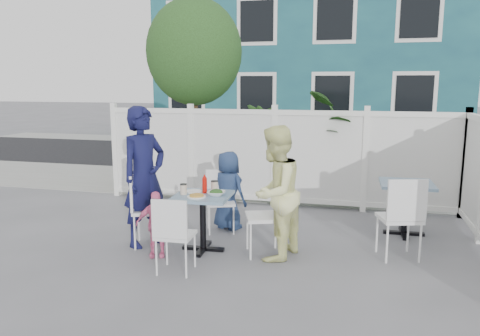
% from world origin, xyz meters
% --- Properties ---
extents(ground, '(80.00, 80.00, 0.00)m').
position_xyz_m(ground, '(0.00, 0.00, 0.00)').
color(ground, slate).
extents(near_sidewalk, '(24.00, 2.60, 0.01)m').
position_xyz_m(near_sidewalk, '(0.00, 3.80, 0.01)').
color(near_sidewalk, gray).
rests_on(near_sidewalk, ground).
extents(street, '(24.00, 5.00, 0.01)m').
position_xyz_m(street, '(0.00, 7.50, 0.00)').
color(street, black).
rests_on(street, ground).
extents(far_sidewalk, '(24.00, 1.60, 0.01)m').
position_xyz_m(far_sidewalk, '(0.00, 10.60, 0.01)').
color(far_sidewalk, gray).
rests_on(far_sidewalk, ground).
extents(building, '(11.00, 6.00, 6.00)m').
position_xyz_m(building, '(-0.50, 14.00, 3.00)').
color(building, '#194859').
rests_on(building, ground).
extents(fence_back, '(5.86, 0.08, 1.60)m').
position_xyz_m(fence_back, '(0.10, 2.40, 0.78)').
color(fence_back, white).
rests_on(fence_back, ground).
extents(tree, '(1.80, 1.62, 3.59)m').
position_xyz_m(tree, '(-1.60, 3.30, 2.59)').
color(tree, '#382316').
rests_on(tree, ground).
extents(utility_cabinet, '(0.73, 0.56, 1.27)m').
position_xyz_m(utility_cabinet, '(-2.28, 4.00, 0.64)').
color(utility_cabinet, gold).
rests_on(utility_cabinet, ground).
extents(potted_shrub_a, '(1.02, 1.02, 1.66)m').
position_xyz_m(potted_shrub_a, '(-0.21, 3.10, 0.83)').
color(potted_shrub_a, '#1E3816').
rests_on(potted_shrub_a, ground).
extents(potted_shrub_b, '(1.53, 1.75, 1.90)m').
position_xyz_m(potted_shrub_b, '(1.34, 3.00, 0.95)').
color(potted_shrub_b, '#1E3816').
rests_on(potted_shrub_b, ground).
extents(main_table, '(0.70, 0.70, 0.70)m').
position_xyz_m(main_table, '(-0.35, 0.08, 0.54)').
color(main_table, '#4F6C97').
rests_on(main_table, ground).
extents(spare_table, '(0.70, 0.70, 0.72)m').
position_xyz_m(spare_table, '(2.09, 1.33, 0.56)').
color(spare_table, '#4F6C97').
rests_on(spare_table, ground).
extents(chair_left, '(0.52, 0.53, 0.93)m').
position_xyz_m(chair_left, '(-1.14, 0.07, 0.54)').
color(chair_left, white).
rests_on(chair_left, ground).
extents(chair_right, '(0.53, 0.54, 0.95)m').
position_xyz_m(chair_right, '(0.47, 0.16, 0.55)').
color(chair_right, white).
rests_on(chair_right, ground).
extents(chair_back, '(0.49, 0.48, 0.84)m').
position_xyz_m(chair_back, '(-0.38, 0.91, 0.49)').
color(chair_back, white).
rests_on(chair_back, ground).
extents(chair_near, '(0.40, 0.39, 0.85)m').
position_xyz_m(chair_near, '(-0.42, -0.69, 0.49)').
color(chair_near, white).
rests_on(chair_near, ground).
extents(chair_spare, '(0.55, 0.53, 0.98)m').
position_xyz_m(chair_spare, '(1.96, 0.34, 0.57)').
color(chair_spare, white).
rests_on(chair_spare, ground).
extents(man, '(0.65, 0.76, 1.75)m').
position_xyz_m(man, '(-1.13, 0.11, 0.88)').
color(man, '#11123B').
rests_on(man, ground).
extents(woman, '(0.78, 0.89, 1.56)m').
position_xyz_m(woman, '(0.53, 0.06, 0.78)').
color(woman, '#F2F861').
rests_on(woman, ground).
extents(boy, '(0.63, 0.54, 1.10)m').
position_xyz_m(boy, '(-0.29, 0.99, 0.55)').
color(boy, navy).
rests_on(boy, ground).
extents(toddler, '(0.50, 0.33, 0.79)m').
position_xyz_m(toddler, '(-0.83, -0.25, 0.39)').
color(toddler, pink).
rests_on(toddler, ground).
extents(plate_main, '(0.22, 0.22, 0.01)m').
position_xyz_m(plate_main, '(-0.38, -0.06, 0.71)').
color(plate_main, white).
rests_on(plate_main, main_table).
extents(plate_side, '(0.21, 0.21, 0.01)m').
position_xyz_m(plate_side, '(-0.51, 0.19, 0.71)').
color(plate_side, white).
rests_on(plate_side, main_table).
extents(salad_bowl, '(0.21, 0.21, 0.05)m').
position_xyz_m(salad_bowl, '(-0.18, 0.07, 0.73)').
color(salad_bowl, white).
rests_on(salad_bowl, main_table).
extents(coffee_cup_a, '(0.08, 0.08, 0.12)m').
position_xyz_m(coffee_cup_a, '(-0.58, 0.04, 0.76)').
color(coffee_cup_a, beige).
rests_on(coffee_cup_a, main_table).
extents(coffee_cup_b, '(0.08, 0.08, 0.12)m').
position_xyz_m(coffee_cup_b, '(-0.27, 0.28, 0.76)').
color(coffee_cup_b, beige).
rests_on(coffee_cup_b, main_table).
extents(ketchup_bottle, '(0.06, 0.06, 0.19)m').
position_xyz_m(ketchup_bottle, '(-0.36, 0.17, 0.79)').
color(ketchup_bottle, '#BE1008').
rests_on(ketchup_bottle, main_table).
extents(salt_shaker, '(0.03, 0.03, 0.07)m').
position_xyz_m(salt_shaker, '(-0.46, 0.33, 0.73)').
color(salt_shaker, white).
rests_on(salt_shaker, main_table).
extents(pepper_shaker, '(0.03, 0.03, 0.07)m').
position_xyz_m(pepper_shaker, '(-0.41, 0.36, 0.73)').
color(pepper_shaker, black).
rests_on(pepper_shaker, main_table).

